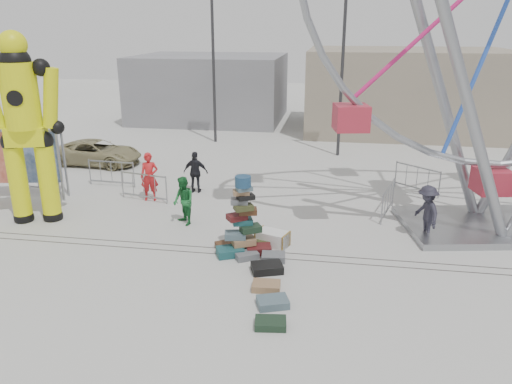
% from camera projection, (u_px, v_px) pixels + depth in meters
% --- Properties ---
extents(ground, '(90.00, 90.00, 0.00)m').
position_uv_depth(ground, '(228.00, 264.00, 14.22)').
color(ground, '#9E9E99').
rests_on(ground, ground).
extents(track_line_near, '(40.00, 0.04, 0.01)m').
position_uv_depth(track_line_near, '(232.00, 255.00, 14.78)').
color(track_line_near, '#47443F').
rests_on(track_line_near, ground).
extents(track_line_far, '(40.00, 0.04, 0.01)m').
position_uv_depth(track_line_far, '(235.00, 249.00, 15.15)').
color(track_line_far, '#47443F').
rests_on(track_line_far, ground).
extents(building_right, '(12.00, 8.00, 5.00)m').
position_uv_depth(building_right, '(405.00, 91.00, 31.03)').
color(building_right, gray).
rests_on(building_right, ground).
extents(building_left, '(10.00, 8.00, 4.40)m').
position_uv_depth(building_left, '(211.00, 88.00, 34.97)').
color(building_left, gray).
rests_on(building_left, ground).
extents(lamp_post_right, '(1.41, 0.25, 8.00)m').
position_uv_depth(lamp_post_right, '(344.00, 67.00, 24.44)').
color(lamp_post_right, '#2D2D30').
rests_on(lamp_post_right, ground).
extents(lamp_post_left, '(1.41, 0.25, 8.00)m').
position_uv_depth(lamp_post_left, '(215.00, 62.00, 27.38)').
color(lamp_post_left, '#2D2D30').
rests_on(lamp_post_left, ground).
extents(suitcase_tower, '(1.81, 1.58, 2.38)m').
position_uv_depth(suitcase_tower, '(243.00, 231.00, 14.80)').
color(suitcase_tower, '#1C5054').
rests_on(suitcase_tower, ground).
extents(crash_test_dummy, '(2.59, 1.20, 6.53)m').
position_uv_depth(crash_test_dummy, '(24.00, 122.00, 16.28)').
color(crash_test_dummy, black).
rests_on(crash_test_dummy, ground).
extents(banner_scaffold, '(3.91, 1.38, 2.79)m').
position_uv_depth(banner_scaffold, '(11.00, 146.00, 18.86)').
color(banner_scaffold, gray).
rests_on(banner_scaffold, ground).
extents(steamer_trunk, '(1.11, 0.85, 0.46)m').
position_uv_depth(steamer_trunk, '(272.00, 238.00, 15.37)').
color(steamer_trunk, silver).
rests_on(steamer_trunk, ground).
extents(row_case_0, '(0.89, 0.75, 0.23)m').
position_uv_depth(row_case_0, '(266.00, 242.00, 15.36)').
color(row_case_0, '#3E4321').
rests_on(row_case_0, ground).
extents(row_case_1, '(0.72, 0.57, 0.21)m').
position_uv_depth(row_case_1, '(273.00, 257.00, 14.42)').
color(row_case_1, slate).
rests_on(row_case_1, ground).
extents(row_case_2, '(0.99, 0.83, 0.23)m').
position_uv_depth(row_case_2, '(267.00, 268.00, 13.76)').
color(row_case_2, black).
rests_on(row_case_2, ground).
extents(row_case_3, '(0.75, 0.55, 0.19)m').
position_uv_depth(row_case_3, '(266.00, 286.00, 12.85)').
color(row_case_3, '#9A734E').
rests_on(row_case_3, ground).
extents(row_case_4, '(0.89, 0.76, 0.20)m').
position_uv_depth(row_case_4, '(273.00, 302.00, 12.10)').
color(row_case_4, slate).
rests_on(row_case_4, ground).
extents(row_case_5, '(0.76, 0.57, 0.18)m').
position_uv_depth(row_case_5, '(271.00, 323.00, 11.27)').
color(row_case_5, '#1C3221').
rests_on(row_case_5, ground).
extents(barricade_dummy_a, '(2.00, 0.35, 1.10)m').
position_uv_depth(barricade_dummy_a, '(37.00, 178.00, 20.19)').
color(barricade_dummy_a, gray).
rests_on(barricade_dummy_a, ground).
extents(barricade_dummy_b, '(2.00, 0.20, 1.10)m').
position_uv_depth(barricade_dummy_b, '(112.00, 173.00, 20.87)').
color(barricade_dummy_b, gray).
rests_on(barricade_dummy_b, ground).
extents(barricade_dummy_c, '(1.97, 0.55, 1.10)m').
position_uv_depth(barricade_dummy_c, '(144.00, 187.00, 19.13)').
color(barricade_dummy_c, gray).
rests_on(barricade_dummy_c, ground).
extents(barricade_wheel_front, '(0.65, 1.95, 1.10)m').
position_uv_depth(barricade_wheel_front, '(388.00, 200.00, 17.69)').
color(barricade_wheel_front, gray).
rests_on(barricade_wheel_front, ground).
extents(barricade_wheel_back, '(1.59, 1.37, 1.10)m').
position_uv_depth(barricade_wheel_back, '(417.00, 179.00, 20.09)').
color(barricade_wheel_back, gray).
rests_on(barricade_wheel_back, ground).
extents(pedestrian_red, '(0.76, 0.57, 1.88)m').
position_uv_depth(pedestrian_red, '(149.00, 177.00, 19.08)').
color(pedestrian_red, red).
rests_on(pedestrian_red, ground).
extents(pedestrian_green, '(1.01, 1.02, 1.67)m').
position_uv_depth(pedestrian_green, '(184.00, 201.00, 16.79)').
color(pedestrian_green, '#19642B').
rests_on(pedestrian_green, ground).
extents(pedestrian_black, '(1.01, 0.45, 1.69)m').
position_uv_depth(pedestrian_black, '(196.00, 172.00, 19.99)').
color(pedestrian_black, black).
rests_on(pedestrian_black, ground).
extents(pedestrian_grey, '(1.02, 1.30, 1.76)m').
position_uv_depth(pedestrian_grey, '(427.00, 212.00, 15.66)').
color(pedestrian_grey, '#22212D').
rests_on(pedestrian_grey, ground).
extents(parked_suv, '(4.39, 2.25, 1.18)m').
position_uv_depth(parked_suv, '(97.00, 153.00, 24.02)').
color(parked_suv, '#8C845A').
rests_on(parked_suv, ground).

